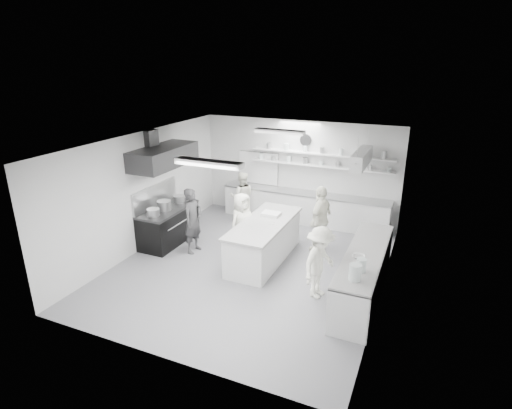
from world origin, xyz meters
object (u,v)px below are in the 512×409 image
at_px(back_counter, 304,208).
at_px(cook_stove, 193,221).
at_px(right_counter, 364,274).
at_px(cook_back, 242,197).
at_px(stove, 169,226).
at_px(prep_island, 264,242).

xyz_separation_m(back_counter, cook_stove, (-1.97, -3.04, 0.38)).
bearing_deg(right_counter, back_counter, 124.65).
xyz_separation_m(back_counter, cook_back, (-1.76, -0.61, 0.30)).
bearing_deg(back_counter, cook_stove, -122.98).
height_order(stove, prep_island, prep_island).
relative_size(back_counter, cook_stove, 2.97).
distance_m(stove, prep_island, 2.75).
bearing_deg(prep_island, cook_back, 127.39).
height_order(right_counter, cook_stove, cook_stove).
distance_m(stove, cook_stove, 1.03).
distance_m(stove, right_counter, 5.28).
bearing_deg(cook_stove, back_counter, -28.95).
bearing_deg(cook_stove, stove, 79.47).
distance_m(back_counter, prep_island, 2.75).
height_order(prep_island, cook_back, cook_back).
bearing_deg(cook_back, prep_island, 101.34).
distance_m(prep_island, cook_stove, 1.88).
xyz_separation_m(stove, prep_island, (2.75, 0.05, 0.02)).
bearing_deg(stove, back_counter, 43.99).
relative_size(back_counter, prep_island, 1.94).
bearing_deg(stove, cook_back, 62.48).
relative_size(cook_stove, cook_back, 1.11).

